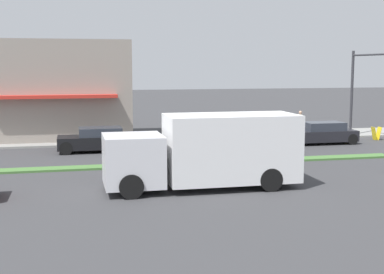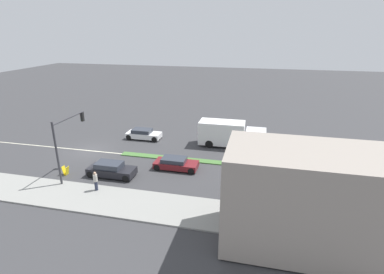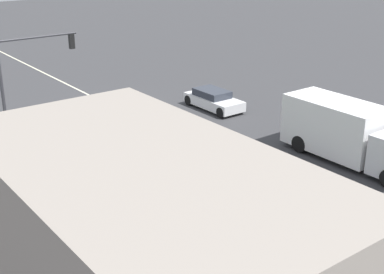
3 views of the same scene
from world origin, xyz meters
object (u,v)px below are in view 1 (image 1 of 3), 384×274
(pedestrian, at_px, (300,123))
(sedan_maroon, at_px, (253,144))
(delivery_truck, at_px, (209,151))
(sedan_dark, at_px, (321,133))
(traffic_signal_main, at_px, (364,79))
(suv_black, at_px, (97,140))
(warning_aframe_sign, at_px, (376,133))

(pedestrian, xyz_separation_m, sedan_maroon, (-5.64, 5.23, -0.44))
(delivery_truck, distance_m, sedan_dark, 13.94)
(pedestrian, relative_size, delivery_truck, 0.22)
(traffic_signal_main, height_order, suv_black, traffic_signal_main)
(pedestrian, distance_m, suv_black, 13.67)
(traffic_signal_main, distance_m, suv_black, 17.23)
(warning_aframe_sign, relative_size, sedan_maroon, 0.20)
(sedan_maroon, relative_size, sedan_dark, 0.97)
(pedestrian, distance_m, sedan_maroon, 7.70)
(suv_black, bearing_deg, sedan_maroon, -108.97)
(traffic_signal_main, bearing_deg, sedan_maroon, 114.18)
(suv_black, relative_size, sedan_dark, 0.98)
(warning_aframe_sign, distance_m, sedan_dark, 4.30)
(traffic_signal_main, height_order, delivery_truck, traffic_signal_main)
(delivery_truck, bearing_deg, traffic_signal_main, -49.61)
(sedan_maroon, bearing_deg, warning_aframe_sign, -69.63)
(pedestrian, bearing_deg, sedan_dark, -177.79)
(delivery_truck, bearing_deg, warning_aframe_sign, -52.27)
(warning_aframe_sign, xyz_separation_m, sedan_maroon, (-3.55, 9.56, 0.13))
(warning_aframe_sign, distance_m, suv_black, 17.72)
(traffic_signal_main, distance_m, warning_aframe_sign, 3.59)
(traffic_signal_main, height_order, sedan_maroon, traffic_signal_main)
(traffic_signal_main, relative_size, suv_black, 1.32)
(warning_aframe_sign, height_order, sedan_dark, sedan_dark)
(traffic_signal_main, relative_size, sedan_maroon, 1.34)
(sedan_dark, bearing_deg, traffic_signal_main, -71.72)
(warning_aframe_sign, bearing_deg, pedestrian, 64.25)
(pedestrian, relative_size, sedan_maroon, 0.40)
(sedan_dark, bearing_deg, sedan_maroon, 117.69)
(traffic_signal_main, distance_m, delivery_truck, 17.34)
(pedestrian, distance_m, delivery_truck, 16.02)
(delivery_truck, relative_size, sedan_maroon, 1.79)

